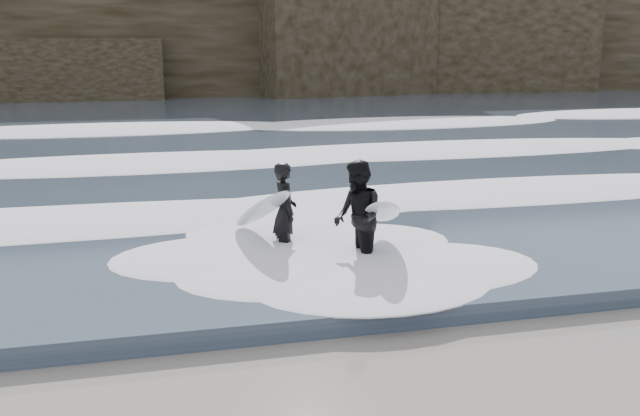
# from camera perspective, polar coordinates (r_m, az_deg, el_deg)

# --- Properties ---
(sea) EXTENTS (90.00, 52.00, 0.30)m
(sea) POSITION_cam_1_polar(r_m,az_deg,el_deg) (34.62, -6.65, 7.07)
(sea) COLOR #314052
(sea) RESTS_ON ground
(headland) EXTENTS (70.00, 9.00, 10.00)m
(headland) POSITION_cam_1_polar(r_m,az_deg,el_deg) (51.37, -9.37, 14.31)
(headland) COLOR black
(headland) RESTS_ON ground
(foam_near) EXTENTS (60.00, 3.20, 0.20)m
(foam_near) POSITION_cam_1_polar(r_m,az_deg,el_deg) (15.20, 3.33, 0.54)
(foam_near) COLOR white
(foam_near) RESTS_ON sea
(foam_mid) EXTENTS (60.00, 4.00, 0.24)m
(foam_mid) POSITION_cam_1_polar(r_m,az_deg,el_deg) (21.86, -2.15, 4.43)
(foam_mid) COLOR white
(foam_mid) RESTS_ON sea
(foam_far) EXTENTS (60.00, 4.80, 0.30)m
(foam_far) POSITION_cam_1_polar(r_m,az_deg,el_deg) (30.65, -5.67, 6.90)
(foam_far) COLOR white
(foam_far) RESTS_ON sea
(surfer_left) EXTENTS (1.14, 2.05, 1.70)m
(surfer_left) POSITION_cam_1_polar(r_m,az_deg,el_deg) (12.32, -3.29, -0.22)
(surfer_left) COLOR black
(surfer_left) RESTS_ON ground
(surfer_right) EXTENTS (1.37, 2.11, 1.87)m
(surfer_right) POSITION_cam_1_polar(r_m,az_deg,el_deg) (11.52, 3.23, -0.74)
(surfer_right) COLOR black
(surfer_right) RESTS_ON ground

